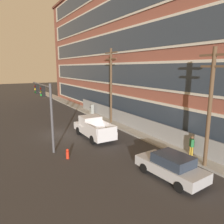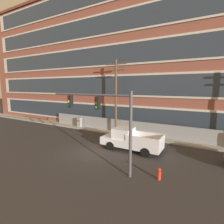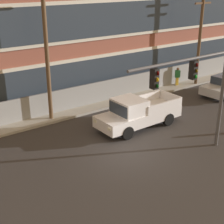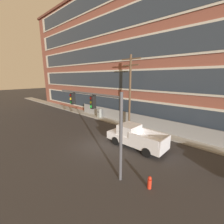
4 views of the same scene
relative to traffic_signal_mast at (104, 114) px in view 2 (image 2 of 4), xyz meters
The scene contains 9 objects.
ground_plane 5.29m from the traffic_signal_mast, 140.05° to the left, with size 160.00×160.00×0.00m, color #333030.
sidewalk_building_side 10.27m from the traffic_signal_mast, 106.17° to the left, with size 80.00×2.03×0.16m, color #9E9B93.
brick_mill_building 17.86m from the traffic_signal_mast, 109.10° to the left, with size 52.88×12.28×19.61m.
chain_link_fence 9.92m from the traffic_signal_mast, 86.79° to the left, with size 29.97×0.06×1.71m.
traffic_signal_mast is the anchor object (origin of this frame).
pickup_truck_white 5.43m from the traffic_signal_mast, 90.19° to the left, with size 5.65×2.16×2.00m.
utility_pole_near_corner 9.51m from the traffic_signal_mast, 113.80° to the left, with size 2.74×0.26×8.93m.
electrical_cabinet 13.50m from the traffic_signal_mast, 137.97° to the left, with size 0.57×0.45×1.51m.
fire_hydrant 5.25m from the traffic_signal_mast, ahead, with size 0.24×0.24×0.78m.
Camera 2 is at (8.98, -12.01, 5.84)m, focal length 28.00 mm.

